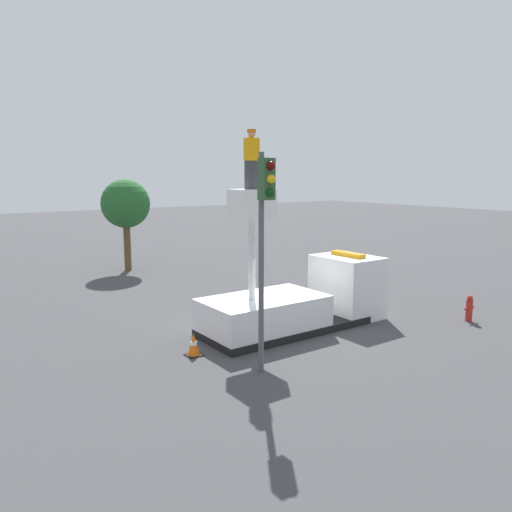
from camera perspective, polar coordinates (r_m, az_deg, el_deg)
ground_plane at (r=16.59m, az=3.33°, el=-8.40°), size 120.00×120.00×0.00m
bucket_truck at (r=16.70m, az=4.91°, el=-5.11°), size 6.55×2.32×4.60m
worker at (r=15.02m, az=-0.51°, el=10.99°), size 0.40×0.26×1.75m
traffic_light_pole at (r=12.22m, az=0.99°, el=4.15°), size 0.34×0.57×5.58m
fire_hydrant at (r=18.89m, az=23.19°, el=-5.53°), size 0.47×0.23×0.92m
traffic_cone_rear at (r=14.32m, az=-7.14°, el=-10.05°), size 0.43×0.43×0.66m
tree_left_bg at (r=27.07m, az=-14.68°, el=5.71°), size 2.54×2.54×4.81m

